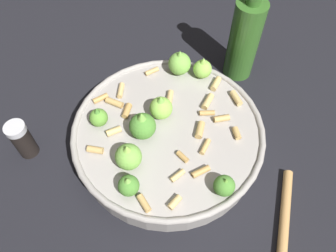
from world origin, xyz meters
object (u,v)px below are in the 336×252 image
Objects in this scene: cooking_pan at (167,134)px; pepper_shaker at (22,140)px; olive_oil_bottle at (244,38)px; wooden_spoon at (282,244)px.

pepper_shaker is (0.25, 0.07, 0.01)m from cooking_pan.
pepper_shaker is 0.47m from olive_oil_bottle.
pepper_shaker is at bearing 38.61° from olive_oil_bottle.
cooking_pan is 0.26m from olive_oil_bottle.
olive_oil_bottle is (-0.11, -0.22, 0.06)m from cooking_pan.
olive_oil_bottle is at bearing -117.03° from cooking_pan.
cooking_pan reaches higher than wooden_spoon.
olive_oil_bottle is at bearing -74.23° from wooden_spoon.
wooden_spoon is (-0.10, 0.37, -0.09)m from olive_oil_bottle.
wooden_spoon is at bearing 105.77° from olive_oil_bottle.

